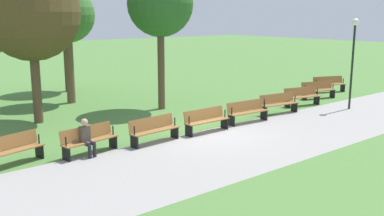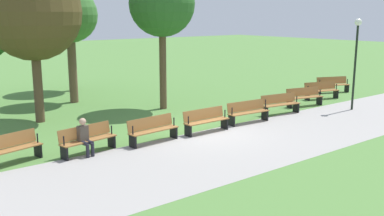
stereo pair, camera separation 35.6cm
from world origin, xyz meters
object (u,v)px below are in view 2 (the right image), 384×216
Objects in this scene: bench_2 at (304,96)px; lamp_post at (356,47)px; bench_8 at (9,148)px; person_seated at (85,136)px; bench_4 at (248,111)px; tree_0 at (33,13)px; bench_5 at (206,120)px; bench_0 at (333,84)px; bench_6 at (153,129)px; tree_3 at (69,16)px; bench_3 at (280,104)px; tree_4 at (162,5)px; tree_1 at (70,16)px; bench_1 at (321,90)px; bench_7 at (87,139)px.

lamp_post is (-1.10, 1.93, 2.43)m from bench_2.
bench_8 is 2.22m from person_seated.
bench_4 is 0.30× the size of tree_0.
bench_5 is 6.98m from bench_8.
person_seated is 13.12m from lamp_post.
lamp_post is (3.33, 3.36, 2.43)m from bench_0.
bench_6 is at bearing -6.61° from lamp_post.
bench_2 and bench_8 have the same top height.
bench_0 is at bearing -134.76° from lamp_post.
lamp_post reaches higher than bench_2.
bench_0 is 0.99× the size of bench_2.
bench_3 is at bearing 111.90° from tree_3.
bench_3 is 0.31× the size of tree_4.
tree_1 is at bearing -138.39° from bench_8.
tree_4 is (5.71, -3.76, 4.34)m from bench_2.
person_seated is at bearing 3.69° from bench_4.
tree_4 reaches higher than bench_8.
bench_1 is 0.47× the size of lamp_post.
tree_1 is 13.70m from lamp_post.
bench_3 is at bearing 24.66° from bench_2.
bench_7 is (9.30, 0.00, 0.00)m from bench_3.
tree_4 is at bearing 99.67° from tree_3.
bench_8 is 13.72m from tree_3.
person_seated is (-2.12, 0.62, 0.16)m from bench_8.
bench_7 is 1.00× the size of bench_8.
bench_2 is (4.43, 1.43, 0.00)m from bench_0.
bench_2 is at bearing 173.25° from bench_7.
bench_8 is (11.58, -0.45, 0.00)m from bench_3.
bench_4 is at bearing 29.16° from bench_1.
tree_0 reaches higher than bench_4.
bench_0 is 0.99× the size of bench_7.
tree_3 reaches higher than bench_6.
tree_3 reaches higher than bench_2.
tree_1 is at bearing -132.67° from tree_0.
bench_7 is at bearing 68.97° from tree_1.
bench_4 is 0.31× the size of tree_4.
lamp_post reaches higher than bench_4.
tree_1 is at bearing -4.15° from bench_0.
bench_5 is 0.30× the size of tree_4.
tree_1 is (-3.36, -8.48, 3.65)m from person_seated.
bench_1 and bench_4 have the same top height.
bench_7 is at bearing -4.47° from bench_5.
bench_1 is 0.34× the size of tree_3.
tree_1 is (-2.87, -3.11, -0.16)m from tree_0.
bench_0 is at bearing 170.99° from bench_8.
bench_0 is 0.31× the size of tree_4.
bench_6 is 7.05m from tree_0.
bench_4 is 10.12m from tree_1.
tree_3 is at bearing -18.18° from bench_0.
tree_4 is at bearing -153.31° from bench_7.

